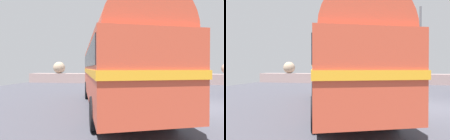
{
  "view_description": "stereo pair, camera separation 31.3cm",
  "coord_description": "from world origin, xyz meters",
  "views": [
    {
      "loc": [
        -2.84,
        -8.28,
        1.78
      ],
      "look_at": [
        -4.18,
        0.73,
        1.66
      ],
      "focal_mm": 28.18,
      "sensor_mm": 36.0,
      "label": 1
    },
    {
      "loc": [
        -2.53,
        -8.23,
        1.78
      ],
      "look_at": [
        -4.18,
        0.73,
        1.66
      ],
      "focal_mm": 28.18,
      "sensor_mm": 36.0,
      "label": 2
    }
  ],
  "objects": [
    {
      "name": "ground",
      "position": [
        0.0,
        0.0,
        0.01
      ],
      "size": [
        32.0,
        26.0,
        0.02
      ],
      "color": "#3E3E46"
    },
    {
      "name": "breakwater",
      "position": [
        -0.27,
        11.79,
        0.72
      ],
      "size": [
        31.36,
        2.33,
        2.49
      ],
      "color": "gray",
      "rests_on": "ground"
    },
    {
      "name": "vintage_coach",
      "position": [
        -3.81,
        -0.69,
        2.05
      ],
      "size": [
        5.03,
        8.9,
        3.7
      ],
      "rotation": [
        0.0,
        0.0,
        0.33
      ],
      "color": "black",
      "rests_on": "ground"
    },
    {
      "name": "lamp_post",
      "position": [
        0.98,
        5.48,
        3.54
      ],
      "size": [
        0.98,
        0.41,
        6.26
      ],
      "color": "#5B5B60",
      "rests_on": "ground"
    }
  ]
}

